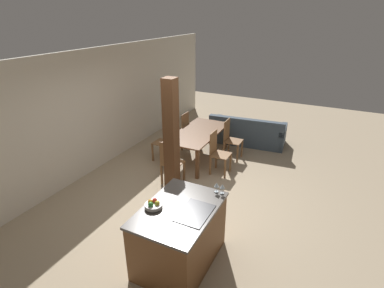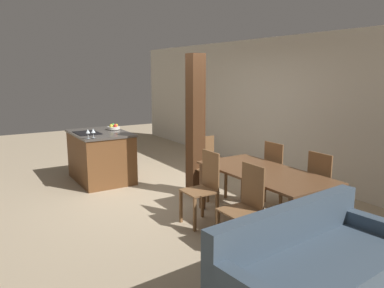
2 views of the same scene
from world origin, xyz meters
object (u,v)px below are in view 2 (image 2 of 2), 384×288
dining_chair_far_left (278,172)px  dining_chair_far_right (324,186)px  dining_chair_near_right (245,205)px  wine_glass_middle (93,131)px  timber_post (195,126)px  dining_chair_near_left (204,187)px  dining_table (264,178)px  dining_chair_head_end (208,166)px  kitchen_island (101,156)px  fruit_bowl (114,127)px  wine_glass_near (88,132)px  couch (316,271)px

dining_chair_far_left → dining_chair_far_right: (0.86, 0.00, 0.00)m
dining_chair_near_right → dining_chair_far_left: same height
wine_glass_middle → timber_post: size_ratio=0.07×
dining_chair_near_left → dining_table: bearing=58.2°
wine_glass_middle → dining_chair_far_right: wine_glass_middle is taller
dining_chair_near_right → dining_chair_far_right: (0.00, 1.38, 0.00)m
dining_chair_head_end → timber_post: (-0.18, -0.13, 0.65)m
dining_table → dining_chair_near_right: (0.43, -0.69, -0.12)m
kitchen_island → fruit_bowl: size_ratio=5.52×
dining_table → dining_chair_far_left: 0.82m
kitchen_island → dining_chair_near_right: size_ratio=1.37×
dining_chair_far_right → dining_table: bearing=58.2°
kitchen_island → dining_chair_far_left: 3.32m
wine_glass_near → dining_chair_head_end: (1.22, 1.60, -0.54)m
dining_chair_near_left → timber_post: (-1.08, 0.56, 0.65)m
wine_glass_middle → dining_chair_near_left: size_ratio=0.15×
wine_glass_middle → dining_chair_near_right: wine_glass_middle is taller
dining_chair_head_end → couch: size_ratio=0.47×
dining_chair_near_right → dining_chair_far_left: (-0.86, 1.38, 0.00)m
dining_table → dining_chair_far_left: (-0.43, 0.69, -0.12)m
couch → dining_chair_near_right: bearing=79.5°
dining_chair_near_right → timber_post: (-1.94, 0.56, 0.65)m
kitchen_island → dining_chair_head_end: size_ratio=1.37×
dining_chair_far_left → timber_post: timber_post is taller
fruit_bowl → wine_glass_near: 1.03m
kitchen_island → timber_post: (1.64, 1.07, 0.69)m
fruit_bowl → dining_table: bearing=14.9°
kitchen_island → wine_glass_middle: wine_glass_middle is taller
dining_table → couch: 1.79m
couch → wine_glass_near: bearing=96.0°
dining_table → timber_post: timber_post is taller
dining_chair_far_right → couch: dining_chair_far_right is taller
dining_table → timber_post: (-1.51, -0.13, 0.52)m
wine_glass_near → timber_post: size_ratio=0.07×
kitchen_island → dining_chair_far_right: size_ratio=1.37×
fruit_bowl → dining_chair_head_end: 2.20m
kitchen_island → dining_chair_far_right: (3.58, 1.89, 0.05)m
dining_table → dining_chair_head_end: 1.34m
dining_chair_head_end → timber_post: 0.68m
dining_chair_near_left → dining_chair_far_right: 1.62m
wine_glass_near → couch: 4.26m
wine_glass_near → dining_chair_far_right: size_ratio=0.15×
dining_chair_head_end → couch: dining_chair_head_end is taller
wine_glass_near → wine_glass_middle: size_ratio=1.00×
wine_glass_near → couch: size_ratio=0.07×
dining_table → wine_glass_near: bearing=-148.0°
dining_chair_near_right → couch: dining_chair_near_right is taller
dining_table → dining_chair_far_left: size_ratio=1.93×
dining_table → kitchen_island: bearing=-159.1°
dining_table → dining_chair_near_right: bearing=-58.2°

